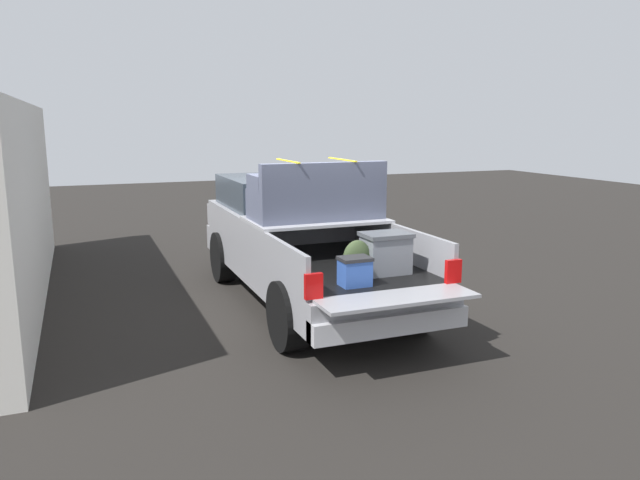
% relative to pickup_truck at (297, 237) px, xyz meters
% --- Properties ---
extents(ground_plane, '(40.00, 40.00, 0.00)m').
position_rel_pickup_truck_xyz_m(ground_plane, '(-0.37, 0.00, -0.97)').
color(ground_plane, black).
extents(pickup_truck, '(6.05, 2.06, 2.23)m').
position_rel_pickup_truck_xyz_m(pickup_truck, '(0.00, 0.00, 0.00)').
color(pickup_truck, gray).
rests_on(pickup_truck, ground_plane).
extents(building_facade, '(8.42, 0.36, 3.03)m').
position_rel_pickup_truck_xyz_m(building_facade, '(1.48, 3.93, 0.55)').
color(building_facade, silver).
rests_on(building_facade, ground_plane).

